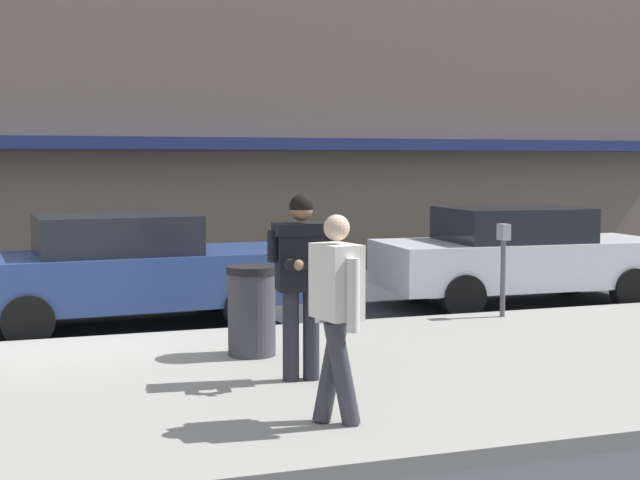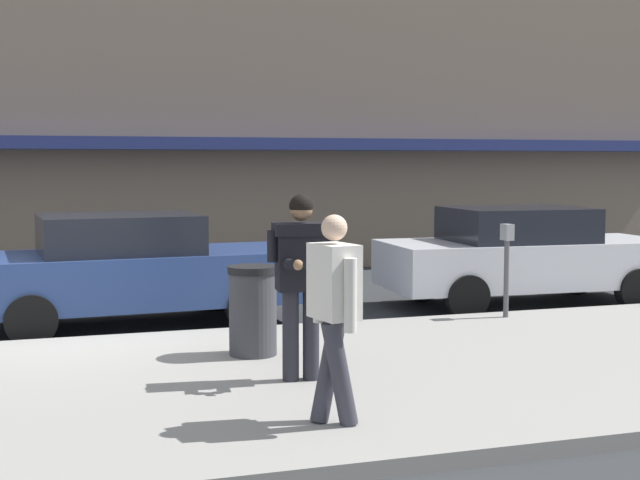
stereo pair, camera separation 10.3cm
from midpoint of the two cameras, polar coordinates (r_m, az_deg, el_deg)
ground_plane at (r=11.44m, az=-15.22°, el=-6.49°), size 80.00×80.00×0.00m
sidewalk at (r=8.76m, az=-7.68°, el=-9.43°), size 32.00×5.30×0.14m
curb_paint_line at (r=11.57m, az=-10.25°, el=-6.24°), size 28.00×0.12×0.01m
parked_sedan_mid at (r=12.39m, az=-11.82°, el=-1.83°), size 4.60×2.13×1.54m
parked_sedan_far at (r=14.27m, az=13.13°, el=-0.96°), size 4.58×2.09×1.54m
man_texting_on_phone at (r=8.53m, az=-0.88°, el=-1.70°), size 0.65×0.61×1.81m
pedestrian_in_light_coat at (r=7.14m, az=1.33°, el=-4.20°), size 0.38×0.59×1.70m
parking_meter at (r=12.32m, az=12.10°, el=-1.04°), size 0.12×0.18×1.27m
trash_bin at (r=9.77m, az=-4.02°, el=-4.50°), size 0.55×0.55×0.98m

